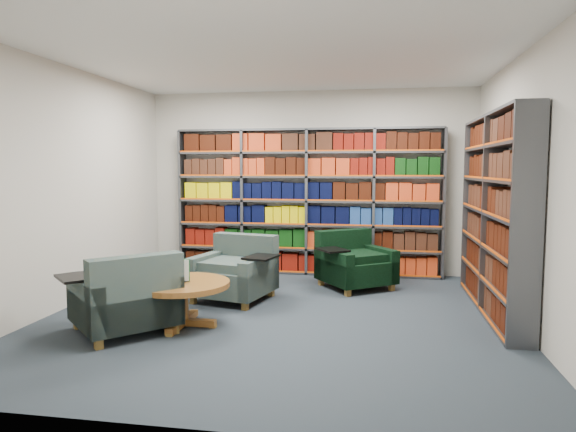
% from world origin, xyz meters
% --- Properties ---
extents(room_shell, '(5.02, 5.02, 2.82)m').
position_xyz_m(room_shell, '(0.00, 0.00, 1.40)').
color(room_shell, '#1F2A30').
rests_on(room_shell, ground).
extents(bookshelf_back, '(4.00, 0.28, 2.20)m').
position_xyz_m(bookshelf_back, '(0.00, 2.34, 1.10)').
color(bookshelf_back, '#47494F').
rests_on(bookshelf_back, ground).
extents(bookshelf_right, '(0.28, 2.50, 2.20)m').
position_xyz_m(bookshelf_right, '(2.34, 0.60, 1.10)').
color(bookshelf_right, '#47494F').
rests_on(bookshelf_right, ground).
extents(chair_teal_left, '(1.11, 1.03, 0.78)m').
position_xyz_m(chair_teal_left, '(-0.66, 0.68, 0.31)').
color(chair_teal_left, '#031E37').
rests_on(chair_teal_left, ground).
extents(chair_green_right, '(1.16, 1.16, 0.76)m').
position_xyz_m(chair_green_right, '(0.73, 1.56, 0.31)').
color(chair_green_right, black).
rests_on(chair_green_right, ground).
extents(chair_teal_front, '(1.25, 1.25, 0.81)m').
position_xyz_m(chair_teal_front, '(-1.35, -0.83, 0.33)').
color(chair_teal_front, '#031E37').
rests_on(chair_teal_front, ground).
extents(coffee_table, '(0.98, 0.98, 0.69)m').
position_xyz_m(coffee_table, '(-0.91, -0.51, 0.37)').
color(coffee_table, brown).
rests_on(coffee_table, ground).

